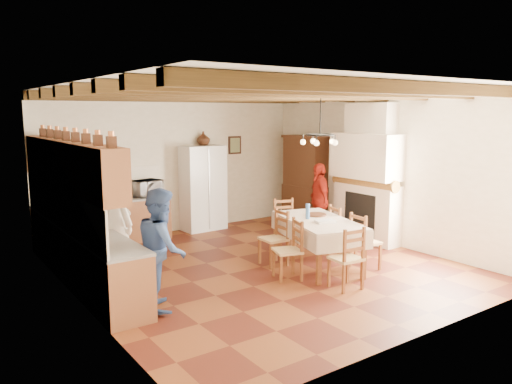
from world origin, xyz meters
TOP-DOWN VIEW (x-y plane):
  - floor at (0.00, 0.00)m, footprint 6.00×6.50m
  - ceiling at (0.00, 0.00)m, footprint 6.00×6.50m
  - wall_back at (0.00, 3.26)m, footprint 6.00×0.02m
  - wall_front at (0.00, -3.26)m, footprint 6.00×0.02m
  - wall_left at (-3.01, 0.00)m, footprint 0.02×6.50m
  - wall_right at (3.01, 0.00)m, footprint 0.02×6.50m
  - ceiling_beams at (0.00, 0.00)m, footprint 6.00×6.30m
  - lower_cabinets_left at (-2.70, 1.05)m, footprint 0.60×4.30m
  - lower_cabinets_back at (-1.55, 2.95)m, footprint 2.30×0.60m
  - countertop_left at (-2.70, 1.05)m, footprint 0.62×4.30m
  - countertop_back at (-1.55, 2.95)m, footprint 2.34×0.62m
  - backsplash_left at (-2.98, 1.05)m, footprint 0.03×4.30m
  - backsplash_back at (-1.55, 3.23)m, footprint 2.30×0.03m
  - upper_cabinets at (-2.83, 1.05)m, footprint 0.35×4.20m
  - fireplace at (2.72, 0.20)m, footprint 0.56×1.60m
  - wall_picture at (1.55, 3.23)m, footprint 0.34×0.03m
  - refrigerator at (0.55, 3.12)m, footprint 0.97×0.81m
  - hutch at (2.75, 2.08)m, footprint 0.55×1.17m
  - dining_table at (0.80, -0.53)m, footprint 1.45×2.08m
  - chandelier at (0.80, -0.53)m, footprint 0.47×0.47m
  - chair_left_near at (-0.03, -0.74)m, footprint 0.51×0.52m
  - chair_left_far at (0.24, -0.03)m, footprint 0.43×0.45m
  - chair_right_near at (1.37, -1.08)m, footprint 0.44×0.46m
  - chair_right_far at (1.55, -0.38)m, footprint 0.50×0.51m
  - chair_end_near at (0.43, -1.57)m, footprint 0.45×0.43m
  - chair_end_far at (1.09, 0.68)m, footprint 0.52×0.51m
  - person_man at (-2.28, 0.60)m, footprint 0.57×0.78m
  - person_woman_blue at (-2.12, -0.67)m, footprint 0.87×0.97m
  - person_woman_red at (2.20, 0.99)m, footprint 0.72×1.00m
  - microwave at (-0.80, 2.95)m, footprint 0.69×0.56m
  - fridge_vase at (0.65, 3.12)m, footprint 0.37×0.37m

SIDE VIEW (x-z plane):
  - floor at x=0.00m, z-range -0.02..0.00m
  - lower_cabinets_left at x=-2.70m, z-range 0.00..0.86m
  - lower_cabinets_back at x=-1.55m, z-range 0.00..0.86m
  - chair_left_near at x=-0.03m, z-range 0.00..0.96m
  - chair_left_far at x=0.24m, z-range 0.00..0.96m
  - chair_right_near at x=1.37m, z-range 0.00..0.96m
  - chair_right_far at x=1.55m, z-range 0.00..0.96m
  - chair_end_near at x=0.43m, z-range 0.00..0.96m
  - chair_end_far at x=1.09m, z-range 0.00..0.96m
  - dining_table at x=0.80m, z-range 0.33..1.15m
  - person_woman_red at x=2.20m, z-range 0.00..1.57m
  - person_woman_blue at x=-2.12m, z-range 0.00..1.64m
  - countertop_left at x=-2.70m, z-range 0.86..0.90m
  - countertop_back at x=-1.55m, z-range 0.86..0.90m
  - refrigerator at x=0.55m, z-range 0.00..1.89m
  - person_man at x=-2.28m, z-range 0.00..1.95m
  - hutch at x=2.75m, z-range 0.00..2.08m
  - microwave at x=-0.80m, z-range 0.90..1.23m
  - backsplash_left at x=-2.98m, z-range 0.90..1.50m
  - backsplash_back at x=-1.55m, z-range 0.90..1.50m
  - fireplace at x=2.72m, z-range 0.00..2.80m
  - wall_back at x=0.00m, z-range 0.00..3.00m
  - wall_front at x=0.00m, z-range 0.00..3.00m
  - wall_left at x=-3.01m, z-range 0.00..3.00m
  - wall_right at x=3.01m, z-range 0.00..3.00m
  - upper_cabinets at x=-2.83m, z-range 1.50..2.20m
  - wall_picture at x=1.55m, z-range 1.64..2.06m
  - fridge_vase at x=0.65m, z-range 1.89..2.19m
  - chandelier at x=0.80m, z-range 2.23..2.27m
  - ceiling_beams at x=0.00m, z-range 2.83..2.99m
  - ceiling at x=0.00m, z-range 3.00..3.02m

